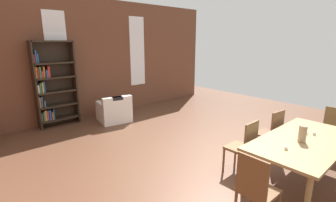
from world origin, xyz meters
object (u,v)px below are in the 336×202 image
object	(u,v)px
vase_on_table	(302,134)
armchair_white	(114,111)
dining_chair_far_left	(244,146)
dining_table	(304,144)
dining_chair_far_right	(271,132)
dining_chair_head_right	(332,131)
bookshelf_tall	(52,85)
dining_chair_head_left	(256,189)

from	to	relation	value
vase_on_table	armchair_white	xyz separation A→B (m)	(-0.56, 4.63, -0.58)
armchair_white	dining_chair_far_left	bearing A→B (deg)	-86.46
dining_table	vase_on_table	bearing A→B (deg)	180.00
dining_chair_far_left	dining_table	bearing A→B (deg)	-57.87
dining_chair_far_right	dining_table	bearing A→B (deg)	-121.82
dining_chair_head_right	bookshelf_tall	bearing A→B (deg)	122.89
dining_table	armchair_white	bearing A→B (deg)	98.64
dining_chair_far_left	dining_chair_far_right	bearing A→B (deg)	0.02
dining_chair_far_right	armchair_white	bearing A→B (deg)	106.62
dining_chair_far_left	armchair_white	size ratio (longest dim) A/B	1.03
dining_chair_far_right	dining_chair_far_left	xyz separation A→B (m)	(-0.92, -0.00, 0.00)
dining_chair_head_left	dining_chair_head_right	distance (m)	2.81
vase_on_table	dining_chair_head_left	size ratio (longest dim) A/B	0.26
dining_chair_far_right	vase_on_table	bearing A→B (deg)	-129.12
armchair_white	dining_chair_far_right	bearing A→B (deg)	-73.38
dining_chair_far_right	dining_chair_head_left	bearing A→B (deg)	-158.43
vase_on_table	armchair_white	size ratio (longest dim) A/B	0.27
dining_table	dining_chair_head_right	distance (m)	1.41
dining_chair_head_left	armchair_white	world-z (taller)	dining_chair_head_left
dining_table	dining_chair_head_right	xyz separation A→B (m)	(1.41, 0.00, -0.15)
dining_chair_head_left	dining_chair_head_right	world-z (taller)	same
armchair_white	dining_table	bearing A→B (deg)	-81.36
vase_on_table	dining_chair_head_left	xyz separation A→B (m)	(-1.26, 0.00, -0.35)
dining_table	dining_chair_far_right	world-z (taller)	dining_chair_far_right
dining_chair_far_right	dining_chair_far_left	bearing A→B (deg)	-179.98
bookshelf_tall	dining_chair_far_right	bearing A→B (deg)	-61.45
armchair_white	dining_chair_head_left	bearing A→B (deg)	-98.63
vase_on_table	armchair_white	bearing A→B (deg)	96.92
dining_chair_head_left	dining_chair_far_left	world-z (taller)	same
vase_on_table	dining_chair_far_right	distance (m)	1.01
dining_chair_head_right	dining_chair_far_left	xyz separation A→B (m)	(-1.87, 0.74, 0.00)
dining_chair_far_right	dining_chair_head_right	world-z (taller)	same
vase_on_table	armchair_white	distance (m)	4.70
dining_chair_head_right	dining_chair_far_left	size ratio (longest dim) A/B	1.00
dining_chair_far_left	bookshelf_tall	world-z (taller)	bookshelf_tall
dining_table	vase_on_table	distance (m)	0.24
vase_on_table	dining_chair_far_left	size ratio (longest dim) A/B	0.26
dining_chair_head_right	bookshelf_tall	distance (m)	6.38
dining_chair_head_left	armchair_white	distance (m)	4.69
dining_table	dining_chair_head_right	bearing A→B (deg)	0.01
dining_table	dining_chair_head_right	size ratio (longest dim) A/B	2.17
dining_chair_far_right	dining_chair_head_right	size ratio (longest dim) A/B	1.00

